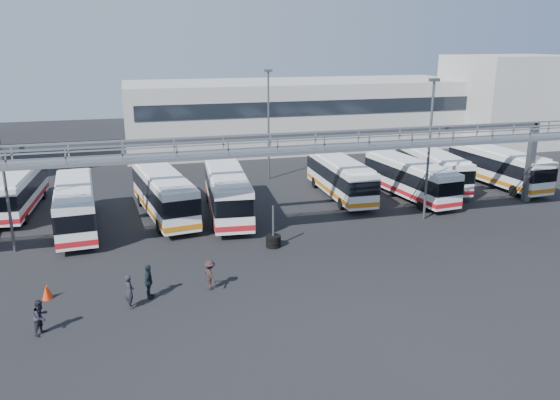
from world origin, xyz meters
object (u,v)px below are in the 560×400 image
object	(u,v)px
bus_8	(432,167)
tire_stack	(273,240)
pedestrian_a	(130,291)
pedestrian_b	(41,317)
bus_2	(75,205)
bus_4	(227,190)
bus_7	(410,177)
pedestrian_d	(149,282)
cone_left	(47,291)
bus_6	(340,176)
bus_1	(18,189)
light_pole_back	(269,119)
pedestrian_c	(210,275)
bus_3	(164,193)
cone_right	(46,293)
light_pole_left	(2,162)
bus_9	(498,166)
light_pole_mid	(429,143)

from	to	relation	value
bus_8	tire_stack	distance (m)	20.66
pedestrian_a	pedestrian_b	bearing A→B (deg)	104.32
bus_2	bus_4	distance (m)	10.69
bus_7	pedestrian_b	world-z (taller)	bus_7
pedestrian_d	cone_left	xyz separation A→B (m)	(-5.03, 1.33, -0.51)
pedestrian_a	bus_6	bearing A→B (deg)	-54.40
bus_1	bus_7	size ratio (longest dim) A/B	0.99
light_pole_back	bus_1	distance (m)	22.05
bus_8	cone_left	bearing A→B (deg)	-149.14
light_pole_back	pedestrian_c	xyz separation A→B (m)	(-8.99, -22.63, -4.91)
pedestrian_c	tire_stack	xyz separation A→B (m)	(4.81, 5.13, -0.35)
pedestrian_a	tire_stack	bearing A→B (deg)	-62.41
bus_3	bus_7	bearing A→B (deg)	-9.32
light_pole_back	cone_right	distance (m)	28.12
light_pole_left	bus_9	xyz separation A→B (m)	(39.33, 6.00, -3.88)
bus_1	pedestrian_d	size ratio (longest dim) A/B	5.87
bus_4	cone_left	size ratio (longest dim) A/B	15.09
light_pole_left	pedestrian_b	world-z (taller)	light_pole_left
bus_9	pedestrian_c	world-z (taller)	bus_9
light_pole_back	tire_stack	world-z (taller)	light_pole_back
pedestrian_c	pedestrian_a	bearing A→B (deg)	86.96
light_pole_left	bus_4	xyz separation A→B (m)	(14.16, 3.80, -3.79)
light_pole_back	cone_left	distance (m)	28.02
bus_9	bus_3	bearing A→B (deg)	178.18
bus_6	cone_right	xyz separation A→B (m)	(-21.41, -13.80, -1.45)
pedestrian_b	cone_left	size ratio (longest dim) A/B	2.12
bus_7	pedestrian_c	world-z (taller)	bus_7
cone_right	pedestrian_b	bearing A→B (deg)	-85.76
pedestrian_a	pedestrian_c	distance (m)	4.24
light_pole_mid	bus_1	xyz separation A→B (m)	(-29.12, 10.09, -3.97)
bus_6	bus_7	world-z (taller)	bus_6
bus_2	tire_stack	bearing A→B (deg)	-33.42
bus_1	tire_stack	xyz separation A→B (m)	(16.93, -12.59, -1.29)
bus_3	tire_stack	bearing A→B (deg)	-61.31
light_pole_back	bus_7	distance (m)	14.16
pedestrian_d	bus_9	bearing A→B (deg)	-51.44
pedestrian_b	pedestrian_c	bearing A→B (deg)	-40.82
bus_1	light_pole_mid	bearing A→B (deg)	-15.68
bus_1	pedestrian_c	xyz separation A→B (m)	(12.13, -17.72, -0.94)
bus_2	bus_3	distance (m)	6.22
pedestrian_c	cone_left	xyz separation A→B (m)	(-8.19, 1.16, -0.43)
bus_4	bus_6	xyz separation A→B (m)	(10.02, 2.45, -0.13)
bus_8	pedestrian_b	distance (m)	35.53
pedestrian_d	cone_right	size ratio (longest dim) A/B	2.55
bus_8	pedestrian_d	bearing A→B (deg)	-142.70
light_pole_back	pedestrian_d	size ratio (longest dim) A/B	5.66
tire_stack	pedestrian_c	bearing A→B (deg)	-133.11
light_pole_mid	bus_2	bearing A→B (deg)	169.85
bus_3	pedestrian_d	size ratio (longest dim) A/B	6.36
bus_2	pedestrian_a	size ratio (longest dim) A/B	6.29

